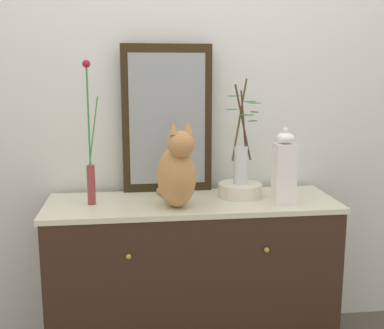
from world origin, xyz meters
TOP-DOWN VIEW (x-y plane):
  - wall_back at (0.00, 0.31)m, footprint 4.40×0.08m
  - sideboard at (0.00, -0.00)m, footprint 1.41×0.49m
  - mirror_leaning at (-0.10, 0.21)m, footprint 0.46×0.03m
  - cat_sitting at (-0.08, -0.10)m, footprint 0.22×0.39m
  - vase_slim_green at (-0.48, -0.00)m, footprint 0.07×0.04m
  - bowl_porcelain at (0.25, 0.05)m, footprint 0.22×0.22m
  - vase_glass_clear at (0.25, 0.05)m, footprint 0.16×0.23m
  - jar_lidded_porcelain at (0.42, -0.10)m, footprint 0.10×0.10m

SIDE VIEW (x-z plane):
  - sideboard at x=0.00m, z-range 0.00..0.80m
  - bowl_porcelain at x=0.25m, z-range 0.80..0.87m
  - cat_sitting at x=-0.08m, z-range 0.77..1.17m
  - jar_lidded_porcelain at x=0.42m, z-range 0.79..1.15m
  - vase_slim_green at x=-0.48m, z-range 0.66..1.34m
  - vase_glass_clear at x=0.25m, z-range 0.75..1.27m
  - mirror_leaning at x=-0.10m, z-range 0.80..1.56m
  - wall_back at x=0.00m, z-range 0.00..2.60m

